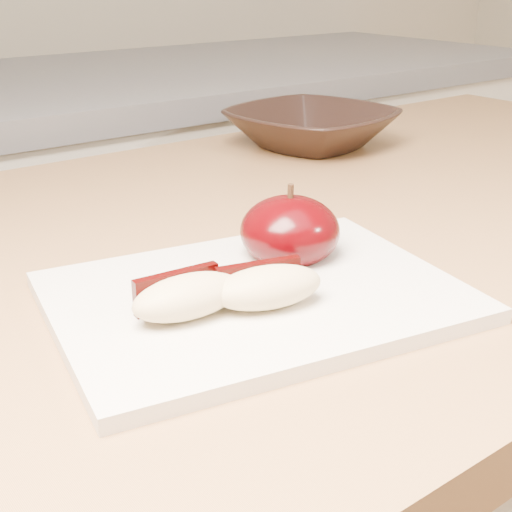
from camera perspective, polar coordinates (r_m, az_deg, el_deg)
cutting_board at (r=0.49m, az=-0.00°, el=-3.30°), size 0.30×0.25×0.01m
apple_half at (r=0.54m, az=2.72°, el=2.01°), size 0.08×0.08×0.06m
apple_wedge_a at (r=0.45m, az=-5.58°, el=-3.18°), size 0.08×0.04×0.03m
apple_wedge_b at (r=0.46m, az=0.83°, el=-2.44°), size 0.08×0.05×0.03m
bowl at (r=0.92m, az=4.44°, el=10.17°), size 0.23×0.23×0.05m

